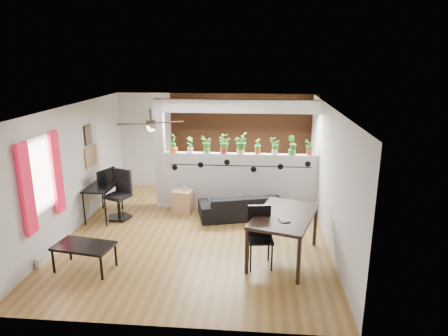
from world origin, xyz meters
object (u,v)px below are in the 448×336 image
potted_plant_4 (241,143)px  potted_plant_8 (310,147)px  dining_table (284,219)px  potted_plant_3 (224,144)px  potted_plant_0 (173,142)px  cup (185,189)px  cube_shelf (183,201)px  potted_plant_2 (207,144)px  folding_chair (260,231)px  potted_plant_6 (275,146)px  potted_plant_1 (190,144)px  coffee_table (84,247)px  computer_desk (102,188)px  potted_plant_7 (292,145)px  ceiling_fan (151,124)px  sofa (241,206)px  office_chair (120,198)px  potted_plant_5 (258,146)px

potted_plant_4 → potted_plant_8: bearing=-0.0°
dining_table → potted_plant_3: bearing=117.9°
potted_plant_0 → potted_plant_3: bearing=0.0°
potted_plant_0 → potted_plant_3: 1.19m
potted_plant_3 → cup: 1.38m
cube_shelf → potted_plant_2: bearing=46.0°
folding_chair → potted_plant_6: bearing=83.0°
potted_plant_1 → potted_plant_2: (0.39, 0.00, 0.01)m
coffee_table → computer_desk: bearing=103.4°
potted_plant_0 → potted_plant_7: size_ratio=1.08×
ceiling_fan → potted_plant_2: size_ratio=2.89×
computer_desk → folding_chair: bearing=-27.3°
potted_plant_1 → cube_shelf: bearing=-108.1°
potted_plant_7 → sofa: bearing=-153.4°
potted_plant_4 → potted_plant_7: size_ratio=1.07×
office_chair → dining_table: 3.89m
potted_plant_6 → coffee_table: (-3.29, -3.12, -1.14)m
potted_plant_1 → potted_plant_8: potted_plant_1 is taller
potted_plant_0 → potted_plant_3: (1.18, 0.00, -0.02)m
sofa → dining_table: bearing=98.9°
potted_plant_6 → potted_plant_4: bearing=180.0°
potted_plant_2 → sofa: potted_plant_2 is taller
ceiling_fan → sofa: 2.91m
potted_plant_3 → office_chair: bearing=-159.1°
potted_plant_2 → dining_table: 3.07m
cube_shelf → computer_desk: 1.84m
potted_plant_4 → potted_plant_6: (0.79, -0.00, -0.05)m
potted_plant_5 → cup: potted_plant_5 is taller
potted_plant_6 → potted_plant_2: bearing=180.0°
potted_plant_1 → potted_plant_8: size_ratio=1.04×
potted_plant_3 → coffee_table: potted_plant_3 is taller
potted_plant_1 → potted_plant_8: bearing=0.0°
potted_plant_4 → potted_plant_8: (1.58, -0.00, -0.06)m
potted_plant_8 → dining_table: size_ratio=0.21×
potted_plant_0 → potted_plant_4: (1.58, 0.00, -0.00)m
folding_chair → coffee_table: 3.02m
potted_plant_0 → potted_plant_6: potted_plant_0 is taller
ceiling_fan → potted_plant_0: (0.02, 1.80, -0.71)m
potted_plant_8 → dining_table: (-0.68, -2.43, -0.78)m
potted_plant_5 → potted_plant_8: potted_plant_8 is taller
folding_chair → coffee_table: (-2.97, -0.47, -0.21)m
potted_plant_3 → potted_plant_0: bearing=-180.0°
ceiling_fan → potted_plant_8: size_ratio=3.22×
potted_plant_3 → potted_plant_8: 1.98m
computer_desk → cube_shelf: bearing=13.9°
potted_plant_7 → potted_plant_8: potted_plant_7 is taller
potted_plant_5 → cube_shelf: bearing=-166.7°
ceiling_fan → dining_table: (2.50, -0.63, -1.55)m
folding_chair → potted_plant_8: bearing=67.2°
coffee_table → cube_shelf: bearing=66.4°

